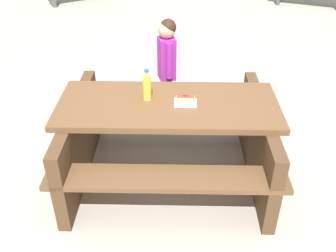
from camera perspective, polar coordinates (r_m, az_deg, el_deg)
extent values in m
plane|color=#ADA599|center=(3.59, 0.00, -7.02)|extent=(30.00, 30.00, 0.00)
cube|color=brown|center=(3.17, 0.00, 3.02)|extent=(1.82, 0.80, 0.05)
cube|color=brown|center=(3.80, 0.18, 3.45)|extent=(1.81, 0.32, 0.04)
cube|color=brown|center=(2.88, -0.24, -7.72)|extent=(1.81, 0.32, 0.04)
cube|color=#4D3520|center=(3.45, 13.08, -2.58)|extent=(0.13, 1.40, 0.70)
cube|color=#4D3520|center=(3.47, -12.98, -2.26)|extent=(0.13, 1.40, 0.70)
cylinder|color=yellow|center=(3.16, -3.08, 5.61)|extent=(0.07, 0.07, 0.21)
cone|color=yellow|center=(3.11, -3.15, 7.65)|extent=(0.06, 0.06, 0.04)
cylinder|color=blue|center=(3.09, -3.17, 8.13)|extent=(0.04, 0.04, 0.02)
cube|color=white|center=(3.13, 2.56, 3.44)|extent=(0.18, 0.12, 0.03)
cube|color=#D8B272|center=(3.11, 2.58, 3.96)|extent=(0.15, 0.06, 0.04)
cylinder|color=maroon|center=(3.10, 2.59, 4.25)|extent=(0.14, 0.03, 0.03)
ellipsoid|color=maroon|center=(3.10, 2.59, 4.44)|extent=(0.07, 0.03, 0.01)
cylinder|color=brown|center=(4.16, 0.00, 3.56)|extent=(0.08, 0.08, 0.51)
cylinder|color=brown|center=(4.26, -0.37, 4.30)|extent=(0.08, 0.08, 0.51)
cube|color=purple|center=(4.00, -0.20, 9.87)|extent=(0.20, 0.20, 0.43)
cylinder|color=purple|center=(3.89, 0.19, 9.55)|extent=(0.06, 0.06, 0.37)
cylinder|color=purple|center=(4.08, -0.57, 10.74)|extent=(0.06, 0.06, 0.37)
sphere|color=tan|center=(3.88, -0.21, 13.98)|extent=(0.17, 0.17, 0.17)
sphere|color=#331E14|center=(3.88, -0.02, 14.29)|extent=(0.16, 0.16, 0.16)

